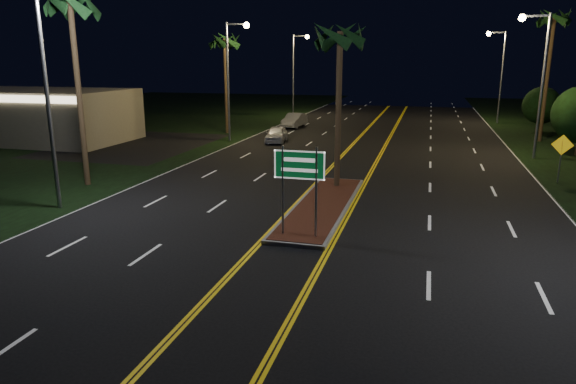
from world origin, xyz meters
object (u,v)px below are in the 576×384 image
(commercial_building, at_px, (33,115))
(streetlight_left_far, at_px, (296,65))
(car_far, at_px, (294,119))
(streetlight_left_mid, at_px, (232,68))
(car_near, at_px, (276,133))
(streetlight_right_mid, at_px, (537,69))
(streetlight_left_near, at_px, (53,74))
(palm_median, at_px, (340,36))
(streetlight_right_far, at_px, (499,66))
(palm_left_far, at_px, (225,41))
(warning_sign, at_px, (562,152))
(palm_left_near, at_px, (70,6))
(shrub_far, at_px, (542,105))
(median_island, at_px, (322,206))
(highway_sign, at_px, (299,173))
(palm_right_far, at_px, (554,20))

(commercial_building, xyz_separation_m, streetlight_left_far, (15.39, 24.01, 3.65))
(commercial_building, distance_m, car_far, 22.44)
(streetlight_left_mid, bearing_deg, car_near, 2.55)
(streetlight_left_far, bearing_deg, streetlight_left_mid, -90.00)
(commercial_building, xyz_separation_m, streetlight_right_mid, (36.61, 2.01, 3.65))
(streetlight_left_near, xyz_separation_m, streetlight_left_mid, (0.00, 20.00, 0.00))
(commercial_building, height_order, streetlight_left_mid, streetlight_left_mid)
(streetlight_left_mid, distance_m, palm_median, 17.25)
(streetlight_left_mid, height_order, streetlight_right_far, same)
(streetlight_left_mid, xyz_separation_m, palm_left_far, (-2.19, 4.00, 2.09))
(streetlight_right_mid, xyz_separation_m, warning_sign, (0.32, -7.14, -4.02))
(streetlight_left_near, bearing_deg, palm_left_near, 115.26)
(palm_left_far, relative_size, car_near, 2.03)
(streetlight_left_far, relative_size, palm_left_near, 0.92)
(car_near, bearing_deg, streetlight_left_mid, 174.58)
(streetlight_left_far, height_order, streetlight_right_far, same)
(streetlight_right_far, height_order, palm_median, streetlight_right_far)
(streetlight_left_near, distance_m, car_far, 29.98)
(palm_median, bearing_deg, car_far, 109.44)
(shrub_far, bearing_deg, streetlight_right_mid, -102.82)
(car_far, bearing_deg, commercial_building, -138.14)
(commercial_building, bearing_deg, streetlight_left_mid, 14.61)
(median_island, xyz_separation_m, warning_sign, (10.94, 7.86, 1.56))
(streetlight_left_mid, bearing_deg, shrub_far, 26.18)
(streetlight_right_far, xyz_separation_m, car_far, (-18.72, -8.53, -4.89))
(highway_sign, xyz_separation_m, streetlight_right_mid, (10.61, 19.20, 3.25))
(streetlight_left_near, distance_m, car_near, 21.03)
(palm_median, bearing_deg, median_island, -90.00)
(streetlight_right_far, distance_m, palm_left_far, 27.36)
(streetlight_left_mid, bearing_deg, commercial_building, -165.39)
(highway_sign, relative_size, palm_right_far, 0.31)
(car_near, xyz_separation_m, car_far, (-0.95, 9.32, 0.05))
(highway_sign, bearing_deg, streetlight_left_far, 104.44)
(palm_right_far, bearing_deg, median_island, -119.10)
(palm_right_far, bearing_deg, commercial_building, -165.53)
(streetlight_left_far, height_order, car_near, streetlight_left_far)
(streetlight_left_near, distance_m, streetlight_right_mid, 27.83)
(streetlight_left_far, distance_m, shrub_far, 25.90)
(highway_sign, bearing_deg, warning_sign, 47.80)
(highway_sign, bearing_deg, car_near, 108.54)
(streetlight_right_mid, xyz_separation_m, car_near, (-17.77, 2.15, -4.93))
(car_near, bearing_deg, palm_left_far, 137.73)
(palm_median, bearing_deg, commercial_building, 159.95)
(warning_sign, bearing_deg, car_near, 169.30)
(palm_median, bearing_deg, streetlight_left_far, 107.58)
(car_far, bearing_deg, streetlight_right_far, 29.35)
(streetlight_left_near, height_order, car_near, streetlight_left_near)
(palm_left_near, relative_size, shrub_far, 2.47)
(palm_left_near, bearing_deg, car_far, 80.22)
(palm_left_near, distance_m, shrub_far, 38.93)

